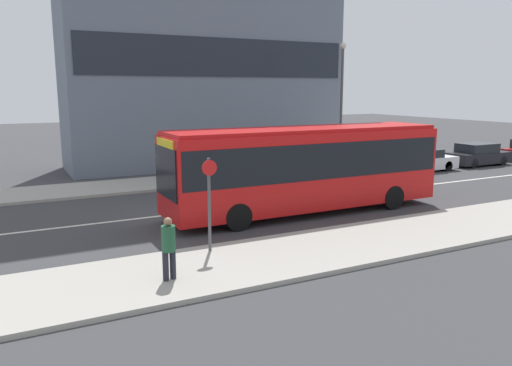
% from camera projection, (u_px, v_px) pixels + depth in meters
% --- Properties ---
extents(ground_plane, '(120.00, 120.00, 0.00)m').
position_uv_depth(ground_plane, '(177.00, 214.00, 19.16)').
color(ground_plane, '#3A3A3D').
extents(sidewalk_near, '(44.00, 3.50, 0.13)m').
position_uv_depth(sidewalk_near, '(248.00, 262.00, 13.68)').
color(sidewalk_near, '#A39E93').
rests_on(sidewalk_near, ground_plane).
extents(sidewalk_far, '(44.00, 3.50, 0.13)m').
position_uv_depth(sidewalk_far, '(137.00, 185.00, 24.61)').
color(sidewalk_far, '#A39E93').
rests_on(sidewalk_far, ground_plane).
extents(lane_centerline, '(41.80, 0.16, 0.01)m').
position_uv_depth(lane_centerline, '(177.00, 214.00, 19.16)').
color(lane_centerline, silver).
rests_on(lane_centerline, ground_plane).
extents(city_bus, '(11.04, 2.59, 3.30)m').
position_uv_depth(city_bus, '(305.00, 164.00, 19.10)').
color(city_bus, red).
rests_on(city_bus, ground_plane).
extents(parked_car_0, '(4.34, 1.71, 1.29)m').
position_uv_depth(parked_car_0, '(421.00, 161.00, 29.15)').
color(parked_car_0, silver).
rests_on(parked_car_0, ground_plane).
extents(parked_car_1, '(4.21, 1.80, 1.39)m').
position_uv_depth(parked_car_1, '(477.00, 155.00, 31.47)').
color(parked_car_1, black).
rests_on(parked_car_1, ground_plane).
extents(pedestrian_near_stop, '(0.34, 0.34, 1.57)m').
position_uv_depth(pedestrian_near_stop, '(169.00, 245.00, 12.06)').
color(pedestrian_near_stop, '#23232D').
rests_on(pedestrian_near_stop, sidewalk_near).
extents(bus_stop_sign, '(0.44, 0.12, 2.71)m').
position_uv_depth(bus_stop_sign, '(209.00, 197.00, 14.10)').
color(bus_stop_sign, '#4C4C51').
rests_on(bus_stop_sign, sidewalk_near).
extents(street_lamp, '(0.36, 0.36, 7.14)m').
position_uv_depth(street_lamp, '(342.00, 94.00, 28.04)').
color(street_lamp, '#4C4C51').
rests_on(street_lamp, sidewalk_far).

